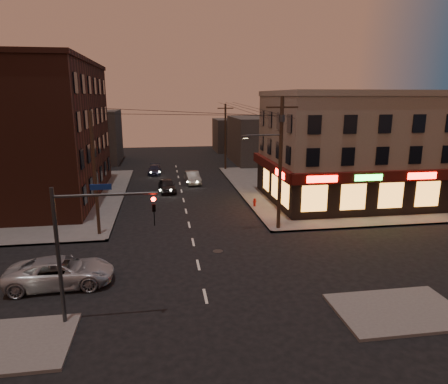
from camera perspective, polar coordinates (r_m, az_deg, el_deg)
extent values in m
plane|color=black|center=(25.04, -3.70, -10.36)|extent=(120.00, 120.00, 0.00)
cube|color=#514F4C|center=(47.41, 16.25, 0.72)|extent=(24.00, 28.00, 0.15)
cube|color=#514F4C|center=(45.91, -29.07, -0.87)|extent=(24.00, 28.00, 0.15)
cube|color=gray|center=(40.82, 17.39, 5.89)|extent=(15.00, 12.00, 10.00)
cube|color=gray|center=(40.52, 17.92, 13.26)|extent=(15.20, 12.20, 0.50)
cube|color=black|center=(36.24, 21.12, -0.62)|extent=(15.12, 0.25, 3.40)
cube|color=black|center=(38.70, 7.09, 1.06)|extent=(0.25, 12.12, 3.40)
cube|color=#410E0A|center=(35.62, 21.60, 2.08)|extent=(15.60, 0.50, 0.90)
cube|color=#410E0A|center=(38.28, 6.73, 3.68)|extent=(0.50, 12.60, 0.90)
cube|color=#FF140C|center=(33.02, 13.86, 1.80)|extent=(2.60, 0.06, 0.55)
cube|color=#FF140C|center=(37.29, 26.46, 2.08)|extent=(2.60, 0.06, 0.55)
cube|color=#26FF3F|center=(34.75, 19.96, 1.95)|extent=(2.40, 0.06, 0.50)
cube|color=#FF140C|center=(34.62, 7.98, 2.60)|extent=(0.06, 2.60, 0.55)
cube|color=orange|center=(35.79, 20.41, -0.56)|extent=(12.40, 0.08, 2.20)
cube|color=orange|center=(37.70, 7.29, 0.87)|extent=(0.08, 8.40, 2.20)
cube|color=#411E15|center=(43.80, -25.73, 7.64)|extent=(12.00, 20.00, 13.00)
cube|color=#3F3D3A|center=(63.23, 5.84, 7.42)|extent=(10.00, 12.00, 7.00)
cube|color=#3F3D3A|center=(66.04, -18.62, 7.48)|extent=(9.00, 10.00, 8.00)
cube|color=#3F3D3A|center=(76.45, 1.70, 8.15)|extent=(8.00, 8.00, 6.00)
cylinder|color=#382619|center=(30.34, 8.04, 3.94)|extent=(0.28, 0.28, 10.00)
cube|color=#382619|center=(29.94, 8.31, 11.89)|extent=(2.40, 0.12, 0.12)
cylinder|color=#333538|center=(29.97, 8.25, 10.36)|extent=(0.44, 0.44, 0.50)
cylinder|color=#333538|center=(29.71, 5.75, 8.08)|extent=(2.60, 0.10, 0.10)
cube|color=#333538|center=(29.40, 3.08, 7.88)|extent=(0.60, 0.25, 0.18)
cube|color=#FFD88C|center=(29.41, 3.08, 7.69)|extent=(0.35, 0.15, 0.04)
cylinder|color=#382619|center=(55.79, 0.20, 7.87)|extent=(0.26, 0.26, 9.00)
cylinder|color=#382619|center=(30.22, -17.96, 2.41)|extent=(0.24, 0.24, 9.00)
cylinder|color=#333538|center=(19.13, -22.54, -8.78)|extent=(0.18, 0.18, 6.40)
cylinder|color=#333538|center=(17.88, -16.49, -0.38)|extent=(4.40, 0.12, 0.12)
imported|color=black|center=(17.84, -10.01, -1.71)|extent=(0.16, 0.20, 1.00)
sphere|color=#FF0C05|center=(17.66, -10.05, -1.03)|extent=(0.20, 0.20, 0.20)
cube|color=navy|center=(17.83, -17.21, 0.69)|extent=(0.90, 0.05, 0.25)
imported|color=#A1A3A9|center=(23.94, -22.30, -10.52)|extent=(5.74, 2.81, 1.57)
imported|color=black|center=(43.74, -8.14, 0.92)|extent=(2.09, 4.27, 1.40)
imported|color=slate|center=(47.63, -4.53, 2.07)|extent=(1.89, 4.46, 1.43)
imported|color=#181C31|center=(54.05, -9.89, 3.14)|extent=(1.84, 4.12, 1.17)
cylinder|color=#A0160E|center=(37.28, 4.39, -1.57)|extent=(0.23, 0.23, 0.61)
sphere|color=#A0160E|center=(37.19, 4.40, -1.07)|extent=(0.24, 0.24, 0.24)
cylinder|color=#A0160E|center=(37.25, 4.39, -1.39)|extent=(0.33, 0.14, 0.12)
cylinder|color=#A0160E|center=(37.25, 4.39, -1.39)|extent=(0.14, 0.33, 0.12)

